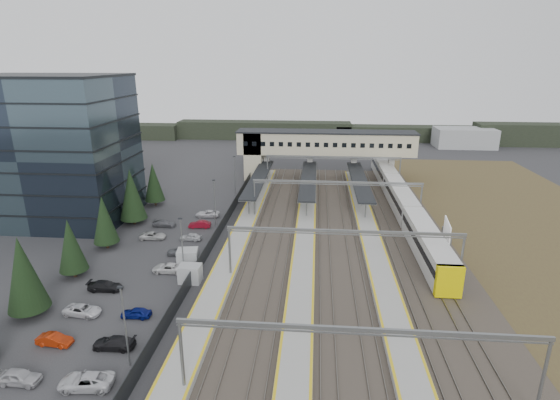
# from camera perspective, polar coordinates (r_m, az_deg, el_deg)

# --- Properties ---
(ground) EXTENTS (220.00, 220.00, 0.00)m
(ground) POSITION_cam_1_polar(r_m,az_deg,el_deg) (63.32, -3.27, -6.93)
(ground) COLOR #2B2B2D
(ground) RESTS_ON ground
(office_building) EXTENTS (24.30, 18.30, 24.30)m
(office_building) POSITION_cam_1_polar(r_m,az_deg,el_deg) (83.21, -27.68, 5.90)
(office_building) COLOR #33434C
(office_building) RESTS_ON ground
(conifer_row) EXTENTS (4.42, 49.82, 9.50)m
(conifer_row) POSITION_cam_1_polar(r_m,az_deg,el_deg) (64.86, -23.51, -3.23)
(conifer_row) COLOR black
(conifer_row) RESTS_ON ground
(car_park) EXTENTS (10.50, 44.76, 1.29)m
(car_park) POSITION_cam_1_polar(r_m,az_deg,el_deg) (58.42, -17.44, -9.38)
(car_park) COLOR #A9A8AD
(car_park) RESTS_ON ground
(lampposts) EXTENTS (0.50, 53.25, 8.07)m
(lampposts) POSITION_cam_1_polar(r_m,az_deg,el_deg) (64.35, -10.26, -2.61)
(lampposts) COLOR slate
(lampposts) RESTS_ON ground
(fence) EXTENTS (0.08, 90.00, 2.00)m
(fence) POSITION_cam_1_polar(r_m,az_deg,el_deg) (68.58, -8.10, -4.18)
(fence) COLOR #26282B
(fence) RESTS_ON ground
(relay_cabin_near) EXTENTS (2.75, 2.05, 2.24)m
(relay_cabin_near) POSITION_cam_1_polar(r_m,az_deg,el_deg) (56.23, -11.65, -9.40)
(relay_cabin_near) COLOR #929496
(relay_cabin_near) RESTS_ON ground
(relay_cabin_far) EXTENTS (2.99, 2.62, 2.45)m
(relay_cabin_far) POSITION_cam_1_polar(r_m,az_deg,el_deg) (60.10, -11.96, -7.45)
(relay_cabin_far) COLOR #929496
(relay_cabin_far) RESTS_ON ground
(rail_corridor) EXTENTS (34.00, 90.00, 0.92)m
(rail_corridor) POSITION_cam_1_polar(r_m,az_deg,el_deg) (67.22, 5.26, -5.19)
(rail_corridor) COLOR #383129
(rail_corridor) RESTS_ON ground
(canopies) EXTENTS (23.10, 30.00, 3.28)m
(canopies) POSITION_cam_1_polar(r_m,az_deg,el_deg) (86.89, 3.74, 2.74)
(canopies) COLOR black
(canopies) RESTS_ON ground
(footbridge) EXTENTS (40.40, 6.40, 11.20)m
(footbridge) POSITION_cam_1_polar(r_m,az_deg,el_deg) (100.62, 4.38, 7.15)
(footbridge) COLOR #B8B294
(footbridge) RESTS_ON ground
(gantries) EXTENTS (28.40, 62.28, 7.17)m
(gantries) POSITION_cam_1_polar(r_m,az_deg,el_deg) (63.41, 7.82, -1.20)
(gantries) COLOR slate
(gantries) RESTS_ON ground
(train) EXTENTS (3.09, 64.56, 3.89)m
(train) POSITION_cam_1_polar(r_m,az_deg,el_deg) (83.14, 15.42, 0.19)
(train) COLOR beige
(train) RESTS_ON ground
(billboard) EXTENTS (0.85, 5.41, 4.52)m
(billboard) POSITION_cam_1_polar(r_m,az_deg,el_deg) (67.33, 20.98, -3.84)
(billboard) COLOR slate
(billboard) RESTS_ON ground
(treeline_far) EXTENTS (170.00, 19.00, 7.00)m
(treeline_far) POSITION_cam_1_polar(r_m,az_deg,el_deg) (151.80, 10.72, 8.61)
(treeline_far) COLOR black
(treeline_far) RESTS_ON ground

